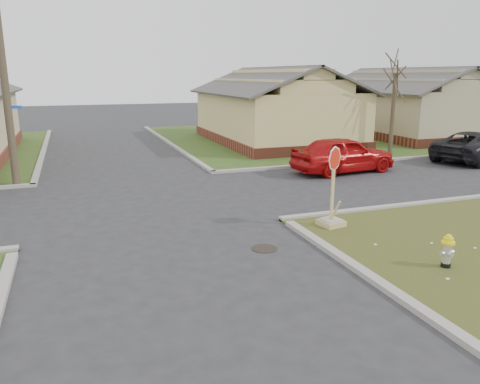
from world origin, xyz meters
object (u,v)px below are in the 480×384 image
object	(u,v)px
utility_pole	(2,61)
stop_sign	(332,209)
fire_hydrant	(447,249)
red_sedan	(343,154)
dark_pickup	(475,146)

from	to	relation	value
utility_pole	stop_sign	distance (m)	12.91
utility_pole	stop_sign	size ratio (longest dim) A/B	3.98
fire_hydrant	utility_pole	bearing A→B (deg)	129.72
fire_hydrant	red_sedan	world-z (taller)	red_sedan
fire_hydrant	stop_sign	size ratio (longest dim) A/B	0.34
stop_sign	red_sedan	world-z (taller)	stop_sign
red_sedan	stop_sign	bearing A→B (deg)	140.49
stop_sign	utility_pole	bearing A→B (deg)	125.92
utility_pole	red_sedan	distance (m)	13.93
dark_pickup	stop_sign	bearing A→B (deg)	99.08
red_sedan	dark_pickup	xyz separation A→B (m)	(7.70, 0.23, -0.07)
utility_pole	stop_sign	xyz separation A→B (m)	(8.82, -8.48, -4.12)
fire_hydrant	dark_pickup	distance (m)	15.17
stop_sign	red_sedan	distance (m)	7.90
utility_pole	red_sedan	world-z (taller)	utility_pole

